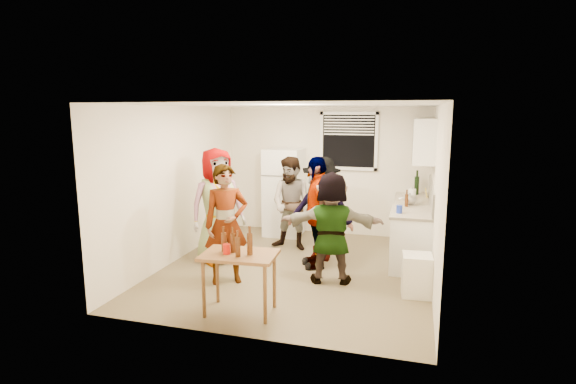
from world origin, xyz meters
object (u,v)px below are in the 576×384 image
(blue_cup, at_px, (399,213))
(trash_bin, at_px, (417,277))
(red_cup, at_px, (227,254))
(guest_grey, at_px, (219,261))
(guest_back_right, at_px, (320,259))
(beer_bottle_counter, at_px, (406,207))
(guest_stripe, at_px, (228,282))
(guest_back_left, at_px, (292,249))
(serving_table, at_px, (240,312))
(kettle, at_px, (410,205))
(wine_bottle, at_px, (416,194))
(guest_black, at_px, (316,266))
(refrigerator, at_px, (284,192))
(beer_bottle_table, at_px, (250,255))
(guest_orange, at_px, (330,281))

(blue_cup, xyz_separation_m, trash_bin, (0.29, -0.91, -0.65))
(trash_bin, bearing_deg, blue_cup, 107.52)
(red_cup, xyz_separation_m, guest_grey, (-0.92, 1.74, -0.74))
(guest_grey, distance_m, guest_back_right, 1.67)
(beer_bottle_counter, height_order, guest_stripe, beer_bottle_counter)
(red_cup, distance_m, guest_back_left, 2.81)
(blue_cup, height_order, serving_table, blue_cup)
(guest_grey, bearing_deg, guest_back_right, -29.31)
(trash_bin, xyz_separation_m, guest_back_right, (-1.53, 1.11, -0.25))
(kettle, distance_m, wine_bottle, 1.00)
(kettle, xyz_separation_m, guest_black, (-1.38, -0.85, -0.90))
(refrigerator, distance_m, red_cup, 3.64)
(beer_bottle_table, bearing_deg, guest_back_right, 80.32)
(wine_bottle, xyz_separation_m, beer_bottle_counter, (-0.15, -1.16, 0.00))
(trash_bin, relative_size, guest_grey, 0.30)
(guest_stripe, xyz_separation_m, guest_orange, (1.42, 0.42, 0.00))
(beer_bottle_table, xyz_separation_m, red_cup, (-0.28, -0.04, 0.00))
(guest_grey, xyz_separation_m, guest_orange, (1.93, -0.40, 0.00))
(guest_back_left, bearing_deg, refrigerator, 121.29)
(wine_bottle, xyz_separation_m, guest_back_left, (-2.08, -1.07, -0.90))
(blue_cup, xyz_separation_m, guest_back_left, (-1.84, 0.62, -0.90))
(kettle, relative_size, guest_back_left, 0.15)
(trash_bin, relative_size, guest_back_right, 0.33)
(trash_bin, bearing_deg, guest_orange, 172.06)
(refrigerator, height_order, guest_grey, refrigerator)
(guest_stripe, bearing_deg, guest_back_left, 41.25)
(guest_grey, distance_m, guest_stripe, 0.96)
(serving_table, height_order, red_cup, red_cup)
(beer_bottle_table, bearing_deg, red_cup, -170.94)
(beer_bottle_table, bearing_deg, refrigerator, 100.09)
(serving_table, bearing_deg, blue_cup, 49.21)
(wine_bottle, bearing_deg, serving_table, -118.21)
(blue_cup, xyz_separation_m, beer_bottle_table, (-1.62, -2.05, -0.16))
(guest_back_right, bearing_deg, wine_bottle, 49.71)
(serving_table, xyz_separation_m, guest_orange, (0.87, 1.30, 0.00))
(trash_bin, bearing_deg, guest_black, 153.76)
(guest_back_right, bearing_deg, guest_orange, -65.22)
(guest_black, distance_m, guest_orange, 0.68)
(trash_bin, relative_size, guest_back_left, 0.34)
(trash_bin, bearing_deg, kettle, 95.22)
(guest_black, relative_size, guest_orange, 1.09)
(serving_table, height_order, guest_grey, serving_table)
(guest_orange, bearing_deg, wine_bottle, -124.30)
(guest_back_left, bearing_deg, guest_black, -45.97)
(trash_bin, bearing_deg, beer_bottle_table, -149.23)
(trash_bin, height_order, guest_back_right, trash_bin)
(kettle, height_order, guest_back_left, kettle)
(serving_table, xyz_separation_m, guest_stripe, (-0.55, 0.88, 0.00))
(guest_orange, bearing_deg, guest_back_left, -64.64)
(beer_bottle_counter, xyz_separation_m, guest_stripe, (-2.40, -1.68, -0.90))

